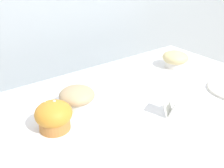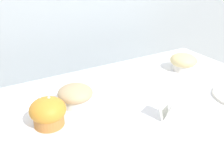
% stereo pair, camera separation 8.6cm
% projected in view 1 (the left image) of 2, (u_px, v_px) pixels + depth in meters
% --- Properties ---
extents(wall_back, '(3.20, 0.10, 1.80)m').
position_uv_depth(wall_back, '(59.00, 51.00, 1.29)').
color(wall_back, '#A8B2B7').
rests_on(wall_back, ground).
extents(muffin_front_center, '(0.11, 0.11, 0.07)m').
position_uv_depth(muffin_front_center, '(77.00, 97.00, 0.80)').
color(muffin_front_center, silver).
rests_on(muffin_front_center, display_counter).
extents(muffin_back_left, '(0.11, 0.11, 0.07)m').
position_uv_depth(muffin_back_left, '(175.00, 59.00, 1.09)').
color(muffin_back_left, white).
rests_on(muffin_back_left, display_counter).
extents(muffin_back_right, '(0.10, 0.10, 0.08)m').
position_uv_depth(muffin_back_right, '(54.00, 116.00, 0.70)').
color(muffin_back_right, '#C27B3B').
rests_on(muffin_back_right, display_counter).
extents(price_card, '(0.06, 0.06, 0.06)m').
position_uv_depth(price_card, '(171.00, 105.00, 0.76)').
color(price_card, white).
rests_on(price_card, display_counter).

